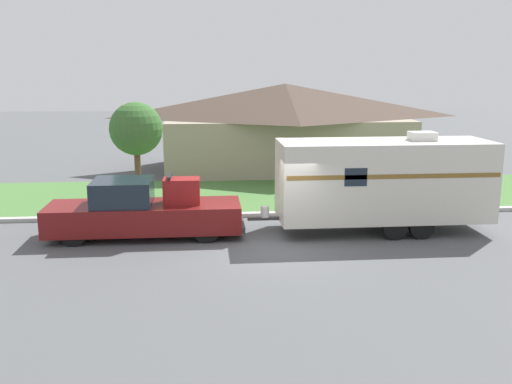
% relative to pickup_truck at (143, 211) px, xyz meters
% --- Properties ---
extents(ground_plane, '(120.00, 120.00, 0.00)m').
position_rel_pickup_truck_xyz_m(ground_plane, '(4.12, -1.47, -0.84)').
color(ground_plane, '#515456').
extents(curb_strip, '(80.00, 0.30, 0.14)m').
position_rel_pickup_truck_xyz_m(curb_strip, '(4.12, 2.28, -0.77)').
color(curb_strip, '#ADADA8').
rests_on(curb_strip, ground_plane).
extents(lawn_strip, '(80.00, 7.00, 0.03)m').
position_rel_pickup_truck_xyz_m(lawn_strip, '(4.12, 5.93, -0.82)').
color(lawn_strip, '#477538').
rests_on(lawn_strip, ground_plane).
extents(house_across_street, '(13.51, 7.31, 4.55)m').
position_rel_pickup_truck_xyz_m(house_across_street, '(6.32, 12.46, 1.52)').
color(house_across_street, gray).
rests_on(house_across_street, ground_plane).
extents(pickup_truck, '(6.22, 1.92, 2.00)m').
position_rel_pickup_truck_xyz_m(pickup_truck, '(0.00, 0.00, 0.00)').
color(pickup_truck, black).
rests_on(pickup_truck, ground_plane).
extents(travel_trailer, '(7.90, 2.34, 3.29)m').
position_rel_pickup_truck_xyz_m(travel_trailer, '(7.82, -0.00, 0.88)').
color(travel_trailer, black).
rests_on(travel_trailer, ground_plane).
extents(mailbox, '(0.48, 0.20, 1.42)m').
position_rel_pickup_truck_xyz_m(mailbox, '(10.79, 2.99, 0.25)').
color(mailbox, brown).
rests_on(mailbox, ground_plane).
extents(tree_in_yard, '(2.08, 2.08, 4.05)m').
position_rel_pickup_truck_xyz_m(tree_in_yard, '(-0.65, 4.68, 2.15)').
color(tree_in_yard, brown).
rests_on(tree_in_yard, ground_plane).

